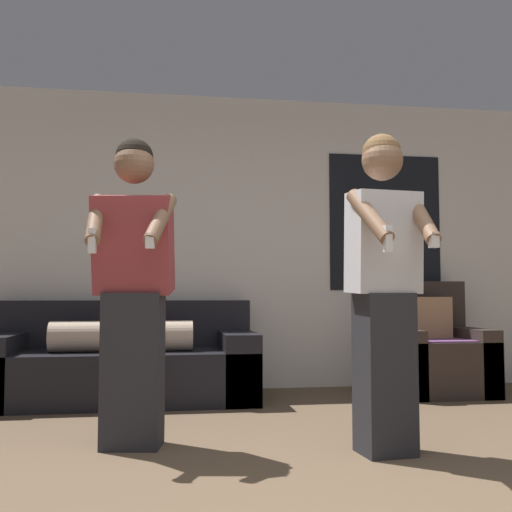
# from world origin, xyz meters

# --- Properties ---
(wall_back) EXTENTS (6.83, 0.07, 2.70)m
(wall_back) POSITION_xyz_m (0.02, 3.31, 1.35)
(wall_back) COLOR silver
(wall_back) RESTS_ON ground_plane
(couch) EXTENTS (2.13, 0.92, 0.81)m
(couch) POSITION_xyz_m (-1.10, 2.81, 0.29)
(couch) COLOR black
(couch) RESTS_ON ground_plane
(armchair) EXTENTS (0.83, 0.82, 0.98)m
(armchair) POSITION_xyz_m (1.55, 2.83, 0.33)
(armchair) COLOR #332823
(armchair) RESTS_ON ground_plane
(person_left) EXTENTS (0.49, 0.55, 1.74)m
(person_left) POSITION_xyz_m (-0.95, 1.27, 0.89)
(person_left) COLOR #28282D
(person_left) RESTS_ON ground_plane
(person_right) EXTENTS (0.43, 0.49, 1.74)m
(person_right) POSITION_xyz_m (0.41, 0.93, 0.91)
(person_right) COLOR #28282D
(person_right) RESTS_ON ground_plane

